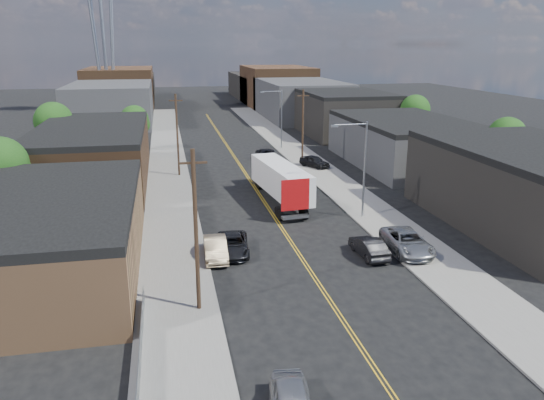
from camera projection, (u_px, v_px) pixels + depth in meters
name	position (u px, v px, depth m)	size (l,w,h in m)	color
ground	(230.00, 151.00, 80.93)	(260.00, 260.00, 0.00)	black
centerline	(245.00, 173.00, 66.82)	(0.32, 120.00, 0.01)	gold
sidewalk_left	(169.00, 176.00, 64.99)	(5.00, 140.00, 0.15)	slate
sidewalk_right	(318.00, 169.00, 68.62)	(5.00, 140.00, 0.15)	slate
warehouse_tan	(50.00, 234.00, 37.21)	(12.00, 22.00, 5.60)	#8E6341
warehouse_brown	(93.00, 155.00, 61.51)	(12.00, 26.00, 6.60)	#482F1D
industrial_right_a	(535.00, 187.00, 46.52)	(14.00, 22.00, 7.10)	black
industrial_right_b	(406.00, 142.00, 71.11)	(14.00, 24.00, 6.10)	#323335
industrial_right_c	(343.00, 113.00, 95.34)	(14.00, 22.00, 7.60)	black
skyline_left_a	(112.00, 103.00, 108.87)	(16.00, 30.00, 8.00)	#323335
skyline_right_a	(300.00, 99.00, 116.52)	(16.00, 30.00, 8.00)	#323335
skyline_left_b	(120.00, 89.00, 132.09)	(16.00, 26.00, 10.00)	#482F1D
skyline_right_b	(277.00, 86.00, 139.74)	(16.00, 26.00, 10.00)	#482F1D
skyline_left_c	(125.00, 88.00, 151.32)	(16.00, 40.00, 7.00)	black
skyline_right_c	(263.00, 86.00, 158.97)	(16.00, 40.00, 7.00)	black
streetlight_near	(361.00, 162.00, 47.97)	(3.39, 0.25, 9.00)	gray
streetlight_far	(279.00, 114.00, 80.87)	(3.39, 0.25, 9.00)	gray
utility_pole_left_near	(196.00, 231.00, 30.90)	(1.60, 0.26, 10.00)	black
utility_pole_left_far	(177.00, 135.00, 63.81)	(1.60, 0.26, 10.00)	black
utility_pole_right	(303.00, 127.00, 69.76)	(1.60, 0.26, 10.00)	black
chainlink_fence	(139.00, 368.00, 25.43)	(0.05, 16.00, 1.22)	slate
tree_left_near	(2.00, 167.00, 46.68)	(4.85, 4.76, 7.91)	black
tree_left_mid	(54.00, 124.00, 70.10)	(5.10, 5.04, 8.37)	black
tree_left_far	(135.00, 121.00, 78.85)	(4.35, 4.20, 6.97)	black
tree_right_near	(507.00, 139.00, 62.74)	(4.60, 4.48, 7.44)	black
tree_right_far	(415.00, 112.00, 85.21)	(4.85, 4.76, 7.91)	black
semi_truck	(277.00, 178.00, 54.76)	(4.00, 15.79, 4.07)	silver
car_left_b	(215.00, 248.00, 40.00)	(1.67, 4.78, 1.57)	tan
car_left_c	(233.00, 245.00, 40.95)	(2.41, 5.23, 1.45)	black
car_right_oncoming	(369.00, 247.00, 40.38)	(1.59, 4.55, 1.50)	black
car_right_lot_a	(407.00, 242.00, 40.86)	(2.74, 5.94, 1.65)	#939598
car_right_lot_c	(314.00, 161.00, 69.25)	(1.78, 4.44, 1.51)	black
car_ahead_truck	(267.00, 156.00, 73.18)	(2.73, 5.93, 1.65)	black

